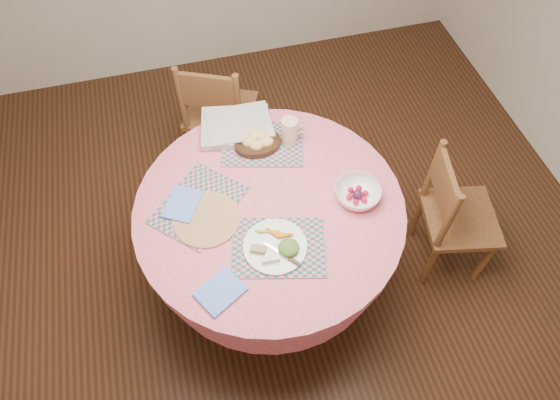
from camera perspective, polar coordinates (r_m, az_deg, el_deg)
The scene contains 16 objects.
ground at distance 2.91m, azimuth -0.96°, elevation -9.04°, with size 4.00×4.00×0.00m, color #331C0F.
room_envelope at distance 1.56m, azimuth -1.88°, elevation 19.65°, with size 4.01×4.01×2.71m.
dining_table at distance 2.43m, azimuth -1.14°, elevation -3.29°, with size 1.24×1.24×0.75m.
chair_right at distance 2.76m, azimuth 19.19°, elevation -1.60°, with size 0.44×0.46×0.84m.
chair_back at distance 3.09m, azimuth -7.09°, elevation 9.97°, with size 0.52×0.52×0.87m.
placemat_front at distance 2.15m, azimuth -0.16°, elevation -5.37°, with size 0.40×0.30×0.01m, color #116457.
placemat_left at distance 2.29m, azimuth -9.24°, elevation -0.57°, with size 0.40×0.30×0.01m, color #116457.
placemat_back at distance 2.49m, azimuth -1.96°, elevation 6.45°, with size 0.40×0.30×0.01m, color #116457.
wicker_trivet at distance 2.24m, azimuth -8.40°, elevation -2.18°, with size 0.30×0.30×0.01m, color olive.
napkin_near at distance 2.06m, azimuth -6.82°, elevation -10.37°, with size 0.18×0.14×0.01m, color #5C85EE.
napkin_far at distance 2.29m, azimuth -11.08°, elevation -0.49°, with size 0.18×0.14×0.01m, color #5C85EE.
dinner_plate at distance 2.13m, azimuth -0.34°, elevation -5.30°, with size 0.27×0.27×0.05m.
bread_bowl at distance 2.46m, azimuth -2.59°, elevation 6.69°, with size 0.23×0.23×0.08m.
latte_mug at distance 2.44m, azimuth 1.15°, elevation 7.86°, with size 0.12×0.08×0.14m.
fruit_bowl at distance 2.29m, azimuth 8.87°, elevation 0.70°, with size 0.24×0.24×0.07m.
newspaper_stack at distance 2.55m, azimuth -5.04°, elevation 8.40°, with size 0.38×0.33×0.04m.
Camera 1 is at (-0.28, -1.24, 2.62)m, focal length 32.00 mm.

